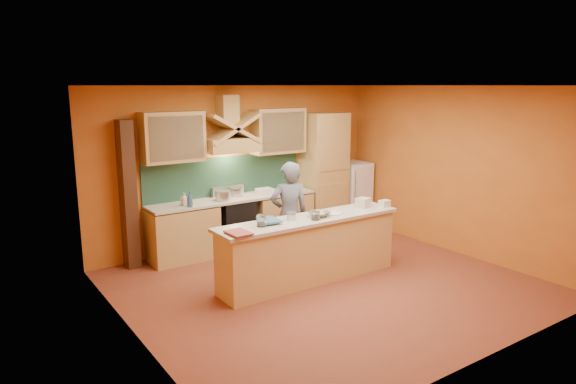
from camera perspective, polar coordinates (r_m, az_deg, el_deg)
floor at (r=7.48m, az=4.38°, el=-10.25°), size 5.50×5.00×0.01m
ceiling at (r=6.94m, az=4.75°, el=11.72°), size 5.50×5.00×0.01m
wall_back at (r=9.13m, az=-5.36°, el=2.89°), size 5.50×0.02×2.80m
wall_front at (r=5.43m, az=21.42°, el=-4.04°), size 5.50×0.02×2.80m
wall_left at (r=5.80m, az=-17.13°, el=-2.76°), size 0.02×5.00×2.80m
wall_right at (r=9.04m, az=18.26°, el=2.26°), size 0.02×5.00×2.80m
base_cabinet_left at (r=8.54m, az=-11.61°, el=-4.60°), size 1.10×0.60×0.86m
base_cabinet_right at (r=9.40m, az=-0.89°, el=-2.84°), size 1.10×0.60×0.86m
counter_top at (r=8.82m, az=-6.05°, el=-0.75°), size 3.00×0.62×0.04m
stove at (r=8.93m, az=-5.99°, el=-3.57°), size 0.60×0.58×0.90m
backsplash at (r=9.00m, az=-6.97°, el=1.76°), size 3.00×0.03×0.70m
range_hood at (r=8.71m, az=-6.34°, el=5.23°), size 0.92×0.50×0.24m
hood_chimney at (r=8.75m, az=-6.74°, el=9.06°), size 0.30×0.30×0.50m
upper_cabinet_left at (r=8.34m, az=-12.71°, el=5.97°), size 1.00×0.35×0.80m
upper_cabinet_right at (r=9.27m, az=-1.09°, el=6.81°), size 1.00×0.35×0.80m
pantry_column at (r=9.83m, az=3.96°, el=2.07°), size 0.80×0.60×2.30m
fridge at (r=10.40m, az=7.17°, el=-0.26°), size 0.58×0.60×1.30m
trim_column_left at (r=8.24m, az=-17.34°, el=-0.33°), size 0.20×0.30×2.30m
island_body at (r=7.50m, az=2.39°, el=-6.60°), size 2.80×0.55×0.88m
island_top at (r=7.36m, az=2.42°, el=-3.05°), size 2.90×0.62×0.05m
person at (r=7.95m, az=0.12°, el=-2.55°), size 0.70×0.56×1.67m
pot_large at (r=8.62m, az=-7.25°, el=-0.51°), size 0.27×0.27×0.16m
pot_small at (r=8.89m, az=-5.78°, el=-0.16°), size 0.24×0.24×0.14m
soap_bottle_a at (r=8.35m, az=-11.44°, el=-0.77°), size 0.11×0.11×0.20m
soap_bottle_b at (r=8.21m, az=-10.86°, el=-0.80°), size 0.13×0.13×0.25m
bowl_back at (r=9.32m, az=0.55°, el=0.33°), size 0.25×0.25×0.06m
dish_rack at (r=9.05m, az=-2.62°, el=0.08°), size 0.29×0.24×0.10m
book_lower at (r=6.50m, az=-6.50°, el=-4.76°), size 0.27×0.36×0.03m
book_upper at (r=7.02m, az=-3.03°, el=-3.27°), size 0.30×0.38×0.03m
jar_large at (r=6.90m, az=-2.94°, el=-3.20°), size 0.15×0.15×0.15m
jar_small at (r=7.22m, az=3.08°, el=-2.64°), size 0.12×0.12×0.12m
kitchen_scale at (r=7.22m, az=0.38°, el=-2.76°), size 0.14×0.14×0.09m
mixing_bowl at (r=7.41m, az=3.53°, el=-2.48°), size 0.33×0.33×0.07m
cloth at (r=7.59m, az=5.28°, el=-2.38°), size 0.31×0.29×0.02m
grocery_bag_a at (r=8.05m, az=8.34°, el=-1.17°), size 0.26×0.24×0.14m
grocery_bag_b at (r=8.15m, az=10.67°, el=-1.25°), size 0.17×0.13×0.10m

